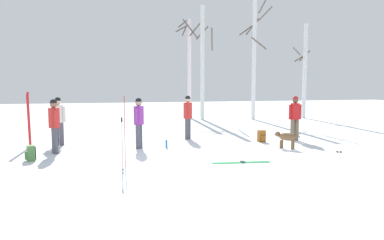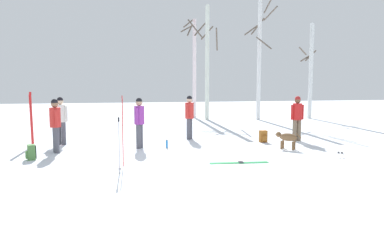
{
  "view_description": "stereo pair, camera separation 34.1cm",
  "coord_description": "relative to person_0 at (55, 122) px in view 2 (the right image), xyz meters",
  "views": [
    {
      "loc": [
        -2.53,
        -9.64,
        2.25
      ],
      "look_at": [
        -0.01,
        1.83,
        1.0
      ],
      "focal_mm": 33.64,
      "sensor_mm": 36.0,
      "label": 1
    },
    {
      "loc": [
        -2.19,
        -9.71,
        2.25
      ],
      "look_at": [
        -0.01,
        1.83,
        1.0
      ],
      "focal_mm": 33.64,
      "sensor_mm": 36.0,
      "label": 2
    }
  ],
  "objects": [
    {
      "name": "ground_plane",
      "position": [
        4.35,
        -2.21,
        -0.98
      ],
      "size": [
        60.0,
        60.0,
        0.0
      ],
      "primitive_type": "plane",
      "color": "white"
    },
    {
      "name": "person_0",
      "position": [
        0.0,
        0.0,
        0.0
      ],
      "size": [
        0.34,
        0.49,
        1.72
      ],
      "color": "#4C4C56",
      "rests_on": "ground_plane"
    },
    {
      "name": "person_1",
      "position": [
        8.59,
        0.64,
        0.0
      ],
      "size": [
        0.52,
        0.34,
        1.72
      ],
      "color": "#72604C",
      "rests_on": "ground_plane"
    },
    {
      "name": "person_2",
      "position": [
        -0.08,
        1.51,
        0.0
      ],
      "size": [
        0.5,
        0.34,
        1.72
      ],
      "color": "#4C4C56",
      "rests_on": "ground_plane"
    },
    {
      "name": "person_3",
      "position": [
        4.67,
        1.89,
        0.0
      ],
      "size": [
        0.34,
        0.45,
        1.72
      ],
      "color": "#4C4C56",
      "rests_on": "ground_plane"
    },
    {
      "name": "person_4",
      "position": [
        2.65,
        0.3,
        0.0
      ],
      "size": [
        0.34,
        0.48,
        1.72
      ],
      "color": "#4C4C56",
      "rests_on": "ground_plane"
    },
    {
      "name": "dog",
      "position": [
        7.49,
        -0.83,
        -0.59
      ],
      "size": [
        0.67,
        0.67,
        0.57
      ],
      "color": "brown",
      "rests_on": "ground_plane"
    },
    {
      "name": "ski_pair_planted_0",
      "position": [
        2.11,
        -2.2,
        -0.04
      ],
      "size": [
        0.03,
        0.27,
        1.89
      ],
      "color": "red",
      "rests_on": "ground_plane"
    },
    {
      "name": "ski_pair_planted_1",
      "position": [
        -1.01,
        1.28,
        -0.03
      ],
      "size": [
        0.13,
        0.13,
        1.91
      ],
      "color": "red",
      "rests_on": "ground_plane"
    },
    {
      "name": "ski_pair_lying_0",
      "position": [
        8.84,
        -1.81,
        -0.97
      ],
      "size": [
        1.0,
        1.57,
        0.05
      ],
      "color": "white",
      "rests_on": "ground_plane"
    },
    {
      "name": "ski_pair_lying_1",
      "position": [
        5.28,
        -2.53,
        -0.97
      ],
      "size": [
        1.66,
        0.32,
        0.05
      ],
      "color": "green",
      "rests_on": "ground_plane"
    },
    {
      "name": "ski_poles_0",
      "position": [
        2.02,
        -2.91,
        -0.25
      ],
      "size": [
        0.07,
        0.23,
        1.37
      ],
      "color": "#B2B2BC",
      "rests_on": "ground_plane"
    },
    {
      "name": "backpack_0",
      "position": [
        -0.52,
        -0.99,
        -0.77
      ],
      "size": [
        0.33,
        0.31,
        0.44
      ],
      "color": "#4C7F3F",
      "rests_on": "ground_plane"
    },
    {
      "name": "backpack_1",
      "position": [
        7.25,
        0.65,
        -0.77
      ],
      "size": [
        0.28,
        0.3,
        0.44
      ],
      "color": "#99591E",
      "rests_on": "ground_plane"
    },
    {
      "name": "water_bottle_0",
      "position": [
        3.57,
        0.18,
        -0.85
      ],
      "size": [
        0.07,
        0.07,
        0.28
      ],
      "color": "#1E72BF",
      "rests_on": "ground_plane"
    },
    {
      "name": "birch_tree_1",
      "position": [
        6.5,
        10.32,
        2.3
      ],
      "size": [
        1.31,
        1.41,
        6.23
      ],
      "color": "silver",
      "rests_on": "ground_plane"
    },
    {
      "name": "birch_tree_2",
      "position": [
        7.03,
        8.97,
        2.48
      ],
      "size": [
        1.54,
        1.53,
        6.7
      ],
      "color": "silver",
      "rests_on": "ground_plane"
    },
    {
      "name": "birch_tree_3",
      "position": [
        10.07,
        8.43,
        2.85
      ],
      "size": [
        1.67,
        1.45,
        7.34
      ],
      "color": "silver",
      "rests_on": "ground_plane"
    },
    {
      "name": "birch_tree_4",
      "position": [
        13.44,
        8.57,
        1.98
      ],
      "size": [
        1.11,
        1.15,
        5.79
      ],
      "color": "silver",
      "rests_on": "ground_plane"
    }
  ]
}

